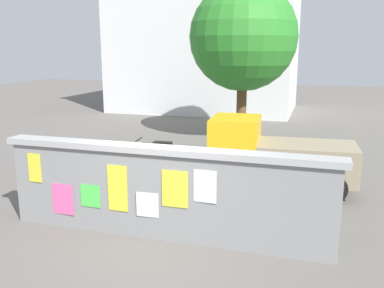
{
  "coord_description": "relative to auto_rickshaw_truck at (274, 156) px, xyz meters",
  "views": [
    {
      "loc": [
        2.72,
        -6.97,
        3.53
      ],
      "look_at": [
        -0.07,
        2.1,
        1.39
      ],
      "focal_mm": 39.09,
      "sensor_mm": 36.0,
      "label": 1
    }
  ],
  "objects": [
    {
      "name": "person_walking",
      "position": [
        -4.16,
        -2.54,
        0.09
      ],
      "size": [
        0.4,
        0.4,
        1.62
      ],
      "color": "#D83F72",
      "rests_on": "ground"
    },
    {
      "name": "motorcycle",
      "position": [
        -3.62,
        1.08,
        -0.44
      ],
      "size": [
        1.9,
        0.56,
        0.87
      ],
      "color": "black",
      "rests_on": "ground"
    },
    {
      "name": "tree_roadside",
      "position": [
        -1.94,
        5.9,
        3.11
      ],
      "size": [
        4.15,
        4.15,
        6.1
      ],
      "color": "brown",
      "rests_on": "ground"
    },
    {
      "name": "poster_wall",
      "position": [
        -1.69,
        -3.5,
        0.02
      ],
      "size": [
        6.55,
        0.42,
        1.79
      ],
      "color": "gray",
      "rests_on": "ground"
    },
    {
      "name": "building_background",
      "position": [
        -5.62,
        14.05,
        3.41
      ],
      "size": [
        10.62,
        6.89,
        8.59
      ],
      "color": "silver",
      "rests_on": "ground"
    },
    {
      "name": "auto_rickshaw_truck",
      "position": [
        0.0,
        0.0,
        0.0
      ],
      "size": [
        3.69,
        1.73,
        1.85
      ],
      "color": "black",
      "rests_on": "ground"
    },
    {
      "name": "bicycle_near",
      "position": [
        -3.14,
        -1.37,
        -0.54
      ],
      "size": [
        1.69,
        0.49,
        0.95
      ],
      "color": "black",
      "rests_on": "ground"
    },
    {
      "name": "ground",
      "position": [
        -1.68,
        4.5,
        -0.9
      ],
      "size": [
        60.0,
        60.0,
        0.0
      ],
      "primitive_type": "plane",
      "color": "#605B56"
    }
  ]
}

